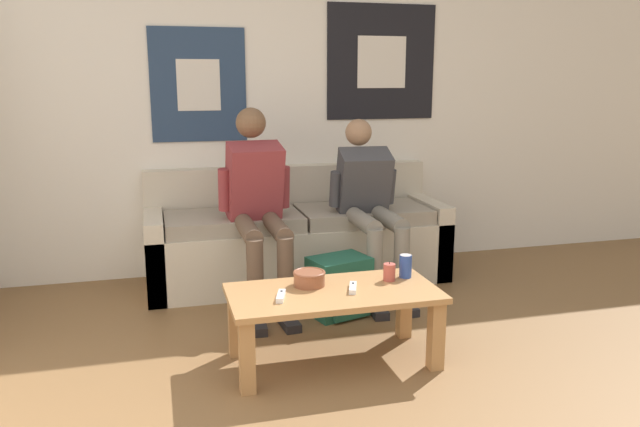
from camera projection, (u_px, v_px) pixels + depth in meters
name	position (u px, v px, depth m)	size (l,w,h in m)	color
wall_back	(251.00, 99.00, 4.52)	(10.00, 0.07, 2.55)	white
couch	(297.00, 240.00, 4.46)	(2.10, 0.70, 0.79)	beige
coffee_table	(333.00, 304.00, 3.14)	(1.06, 0.52, 0.39)	#B27F4C
person_seated_adult	(258.00, 199.00, 3.94)	(0.47, 0.91, 1.24)	brown
person_seated_teen	(369.00, 200.00, 4.15)	(0.47, 0.90, 1.15)	gray
backpack	(340.00, 288.00, 3.81)	(0.40, 0.35, 0.36)	#1E5642
ceramic_bowl	(309.00, 278.00, 3.19)	(0.17, 0.17, 0.08)	brown
pillar_candle	(389.00, 272.00, 3.27)	(0.06, 0.06, 0.10)	#B24C42
drink_can_blue	(405.00, 266.00, 3.32)	(0.07, 0.07, 0.12)	#28479E
game_controller_near_left	(353.00, 288.00, 3.13)	(0.08, 0.15, 0.03)	white
game_controller_near_right	(281.00, 296.00, 3.01)	(0.08, 0.15, 0.03)	white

